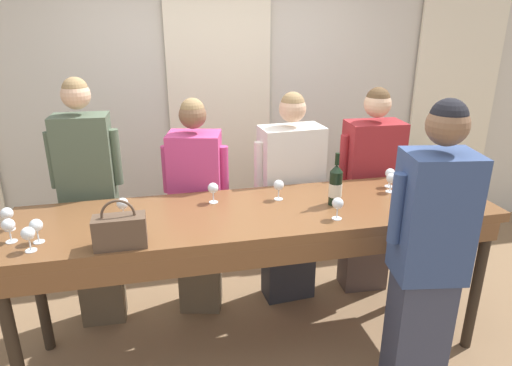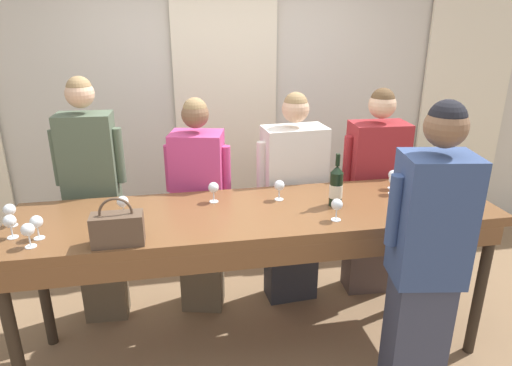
# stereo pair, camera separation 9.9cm
# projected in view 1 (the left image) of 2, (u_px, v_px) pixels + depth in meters

# --- Properties ---
(ground_plane) EXTENTS (18.00, 18.00, 0.00)m
(ground_plane) POSITION_uv_depth(u_px,v_px,m) (258.00, 346.00, 3.19)
(ground_plane) COLOR #846647
(wall_back) EXTENTS (12.00, 0.06, 2.80)m
(wall_back) POSITION_uv_depth(u_px,v_px,m) (219.00, 105.00, 4.18)
(wall_back) COLOR beige
(wall_back) RESTS_ON ground_plane
(curtain_panel_center) EXTENTS (0.92, 0.03, 2.69)m
(curtain_panel_center) POSITION_uv_depth(u_px,v_px,m) (220.00, 112.00, 4.14)
(curtain_panel_center) COLOR #EFE5C6
(curtain_panel_center) RESTS_ON ground_plane
(curtain_panel_right) EXTENTS (0.92, 0.03, 2.69)m
(curtain_panel_right) POSITION_uv_depth(u_px,v_px,m) (453.00, 101.00, 4.63)
(curtain_panel_right) COLOR #EFE5C6
(curtain_panel_right) RESTS_ON ground_plane
(tasting_bar) EXTENTS (2.99, 0.77, 1.04)m
(tasting_bar) POSITION_uv_depth(u_px,v_px,m) (259.00, 225.00, 2.84)
(tasting_bar) COLOR brown
(tasting_bar) RESTS_ON ground_plane
(wine_bottle) EXTENTS (0.08, 0.08, 0.34)m
(wine_bottle) POSITION_uv_depth(u_px,v_px,m) (336.00, 185.00, 2.87)
(wine_bottle) COLOR black
(wine_bottle) RESTS_ON tasting_bar
(handbag) EXTENTS (0.27, 0.12, 0.26)m
(handbag) POSITION_uv_depth(u_px,v_px,m) (120.00, 230.00, 2.36)
(handbag) COLOR brown
(handbag) RESTS_ON tasting_bar
(wine_glass_front_left) EXTENTS (0.07, 0.07, 0.13)m
(wine_glass_front_left) POSITION_uv_depth(u_px,v_px,m) (338.00, 204.00, 2.67)
(wine_glass_front_left) COLOR white
(wine_glass_front_left) RESTS_ON tasting_bar
(wine_glass_front_mid) EXTENTS (0.07, 0.07, 0.13)m
(wine_glass_front_mid) POSITION_uv_depth(u_px,v_px,m) (7.00, 214.00, 2.54)
(wine_glass_front_mid) COLOR white
(wine_glass_front_mid) RESTS_ON tasting_bar
(wine_glass_front_right) EXTENTS (0.07, 0.07, 0.13)m
(wine_glass_front_right) POSITION_uv_depth(u_px,v_px,m) (213.00, 189.00, 2.90)
(wine_glass_front_right) COLOR white
(wine_glass_front_right) RESTS_ON tasting_bar
(wine_glass_center_left) EXTENTS (0.07, 0.07, 0.13)m
(wine_glass_center_left) POSITION_uv_depth(u_px,v_px,m) (459.00, 180.00, 3.06)
(wine_glass_center_left) COLOR white
(wine_glass_center_left) RESTS_ON tasting_bar
(wine_glass_center_mid) EXTENTS (0.07, 0.07, 0.13)m
(wine_glass_center_mid) POSITION_uv_depth(u_px,v_px,m) (428.00, 177.00, 3.11)
(wine_glass_center_mid) COLOR white
(wine_glass_center_mid) RESTS_ON tasting_bar
(wine_glass_center_right) EXTENTS (0.07, 0.07, 0.13)m
(wine_glass_center_right) POSITION_uv_depth(u_px,v_px,m) (123.00, 204.00, 2.67)
(wine_glass_center_right) COLOR white
(wine_glass_center_right) RESTS_ON tasting_bar
(wine_glass_back_left) EXTENTS (0.07, 0.07, 0.13)m
(wine_glass_back_left) POSITION_uv_depth(u_px,v_px,m) (28.00, 234.00, 2.31)
(wine_glass_back_left) COLOR white
(wine_glass_back_left) RESTS_ON tasting_bar
(wine_glass_back_mid) EXTENTS (0.07, 0.07, 0.13)m
(wine_glass_back_mid) POSITION_uv_depth(u_px,v_px,m) (279.00, 186.00, 2.95)
(wine_glass_back_mid) COLOR white
(wine_glass_back_mid) RESTS_ON tasting_bar
(wine_glass_back_right) EXTENTS (0.07, 0.07, 0.13)m
(wine_glass_back_right) POSITION_uv_depth(u_px,v_px,m) (390.00, 174.00, 3.17)
(wine_glass_back_right) COLOR white
(wine_glass_back_right) RESTS_ON tasting_bar
(wine_glass_near_host) EXTENTS (0.07, 0.07, 0.13)m
(wine_glass_near_host) POSITION_uv_depth(u_px,v_px,m) (36.00, 226.00, 2.39)
(wine_glass_near_host) COLOR white
(wine_glass_near_host) RESTS_ON tasting_bar
(wine_glass_by_bottle) EXTENTS (0.07, 0.07, 0.13)m
(wine_glass_by_bottle) POSITION_uv_depth(u_px,v_px,m) (391.00, 179.00, 3.08)
(wine_glass_by_bottle) COLOR white
(wine_glass_by_bottle) RESTS_ON tasting_bar
(wine_glass_by_handbag) EXTENTS (0.07, 0.07, 0.13)m
(wine_glass_by_handbag) POSITION_uv_depth(u_px,v_px,m) (8.00, 226.00, 2.40)
(wine_glass_by_handbag) COLOR white
(wine_glass_by_handbag) RESTS_ON tasting_bar
(guest_olive_jacket) EXTENTS (0.47, 0.24, 1.81)m
(guest_olive_jacket) POSITION_uv_depth(u_px,v_px,m) (91.00, 205.00, 3.16)
(guest_olive_jacket) COLOR brown
(guest_olive_jacket) RESTS_ON ground_plane
(guest_pink_top) EXTENTS (0.48, 0.35, 1.65)m
(guest_pink_top) POSITION_uv_depth(u_px,v_px,m) (197.00, 209.00, 3.35)
(guest_pink_top) COLOR brown
(guest_pink_top) RESTS_ON ground_plane
(guest_cream_sweater) EXTENTS (0.57, 0.29, 1.67)m
(guest_cream_sweater) POSITION_uv_depth(u_px,v_px,m) (290.00, 201.00, 3.49)
(guest_cream_sweater) COLOR #28282D
(guest_cream_sweater) RESTS_ON ground_plane
(guest_striped_shirt) EXTENTS (0.54, 0.29, 1.68)m
(guest_striped_shirt) POSITION_uv_depth(u_px,v_px,m) (369.00, 192.00, 3.62)
(guest_striped_shirt) COLOR #473833
(guest_striped_shirt) RESTS_ON ground_plane
(host_pouring) EXTENTS (0.47, 0.33, 1.82)m
(host_pouring) POSITION_uv_depth(u_px,v_px,m) (427.00, 263.00, 2.44)
(host_pouring) COLOR #383D51
(host_pouring) RESTS_ON ground_plane
(potted_plant) EXTENTS (0.41, 0.41, 0.82)m
(potted_plant) POSITION_uv_depth(u_px,v_px,m) (418.00, 198.00, 4.51)
(potted_plant) COLOR #4C4C51
(potted_plant) RESTS_ON ground_plane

